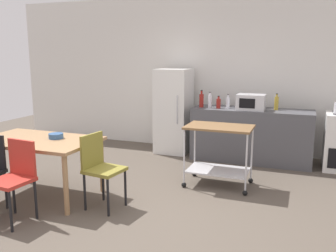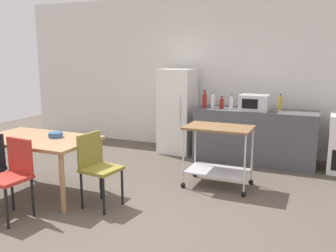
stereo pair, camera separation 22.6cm
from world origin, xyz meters
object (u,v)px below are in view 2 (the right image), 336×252
Objects in this scene: chair_olive at (97,165)px; bottle_vinegar at (280,104)px; kitchen_cart at (218,146)px; bottle_hot_sauce at (205,100)px; bottle_sparkling_water at (222,104)px; dining_table at (38,144)px; refrigerator at (177,111)px; bottle_wine at (213,101)px; bottle_soda at (231,103)px; fruit_bowl at (56,135)px; chair_red at (13,173)px; microwave at (254,103)px.

bottle_vinegar is (1.77, 2.67, 0.50)m from chair_olive.
kitchen_cart is (1.15, 1.22, 0.05)m from chair_olive.
chair_olive is 2.63m from bottle_hot_sauce.
bottle_sparkling_water is (0.31, -0.02, -0.04)m from bottle_hot_sauce.
refrigerator is (0.88, 2.65, 0.10)m from dining_table.
bottle_wine is at bearing 176.19° from bottle_sparkling_water.
fruit_bowl is (-1.72, -2.45, -0.21)m from bottle_soda.
chair_red is 0.85m from fruit_bowl.
bottle_vinegar is at bearing -25.93° from chair_olive.
chair_red is 2.97× the size of bottle_hot_sauce.
refrigerator reaches higher than chair_red.
chair_olive is 1.93× the size of microwave.
dining_table is at bearing -136.00° from bottle_vinegar.
bottle_soda is at bearing -175.47° from bottle_vinegar.
chair_red is at bearing 140.66° from chair_olive.
chair_olive is at bearing -123.56° from bottle_vinegar.
bottle_soda is (0.45, 0.08, -0.03)m from bottle_hot_sauce.
kitchen_cart is 1.45m from bottle_wine.
chair_red is 0.57× the size of refrigerator.
bottle_vinegar reaches higher than bottle_soda.
bottle_wine is (0.74, -0.19, 0.24)m from refrigerator.
microwave reaches higher than chair_olive.
bottle_sparkling_water is at bearing -3.81° from bottle_wine.
bottle_hot_sauce is 1.10× the size of bottle_wine.
bottle_wine reaches higher than bottle_sparkling_water.
dining_table is 5.00× the size of bottle_hot_sauce.
microwave is (2.32, 2.46, 0.36)m from dining_table.
dining_table is at bearing -108.39° from refrigerator.
dining_table is at bearing -150.72° from kitchen_cart.
kitchen_cart is at bearing 29.30° from fruit_bowl.
kitchen_cart is 1.98× the size of microwave.
bottle_sparkling_water reaches higher than chair_red.
dining_table is 3.26× the size of microwave.
bottle_sparkling_water is 0.55m from microwave.
bottle_soda is 0.80m from bottle_vinegar.
refrigerator is 1.47m from microwave.
bottle_soda is 3.00m from fruit_bowl.
bottle_sparkling_water is 0.47× the size of microwave.
dining_table is at bearing 115.67° from chair_red.
microwave reaches higher than bottle_soda.
bottle_hot_sauce reaches higher than chair_red.
bottle_hot_sauce is (0.52, 2.53, 0.51)m from chair_olive.
bottle_hot_sauce reaches higher than chair_olive.
refrigerator is at bearing 71.61° from dining_table.
chair_red is at bearing -117.03° from bottle_soda.
bottle_soda is at bearing 167.02° from microwave.
refrigerator is 0.65m from bottle_hot_sauce.
refrigerator reaches higher than microwave.
dining_table is 3.79m from bottle_vinegar.
dining_table is 2.39m from kitchen_cart.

